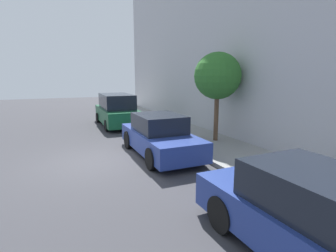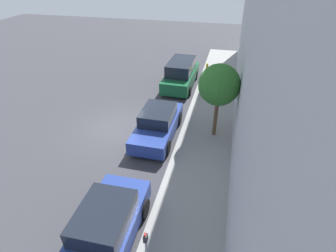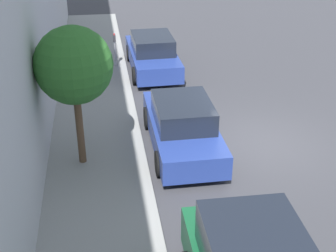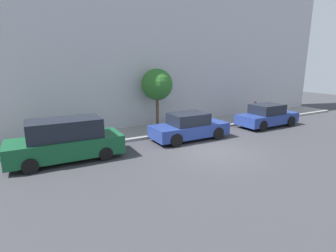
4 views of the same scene
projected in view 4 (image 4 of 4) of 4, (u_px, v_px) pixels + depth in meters
name	position (u px, v px, depth m)	size (l,w,h in m)	color
ground_plane	(213.00, 151.00, 13.13)	(60.00, 60.00, 0.00)	#38383D
sidewalk	(166.00, 129.00, 17.25)	(2.73, 32.00, 0.15)	gray
building_facade	(150.00, 43.00, 17.95)	(2.00, 32.00, 11.33)	#B7B7BC
parked_sedan_nearest	(267.00, 116.00, 18.16)	(1.92, 4.54, 1.54)	navy
parked_sedan_second	(189.00, 127.00, 15.02)	(1.92, 4.50, 1.54)	navy
parked_minivan_third	(66.00, 140.00, 11.72)	(2.02, 4.94, 1.90)	#14512D
parking_meter_near	(255.00, 108.00, 19.57)	(0.11, 0.15, 1.40)	#ADADB2
street_tree	(157.00, 85.00, 16.70)	(2.00, 2.00, 3.82)	brown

